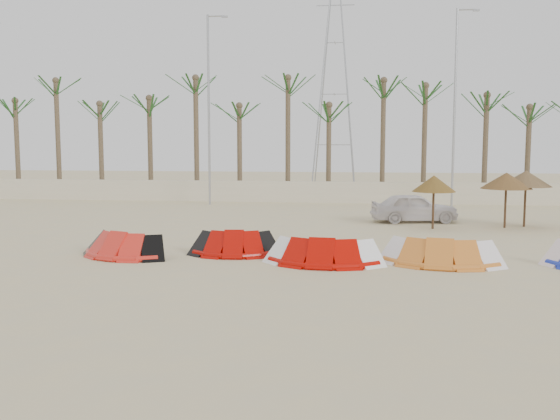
# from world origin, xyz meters

# --- Properties ---
(ground) EXTENTS (120.00, 120.00, 0.00)m
(ground) POSITION_xyz_m (0.00, 0.00, 0.00)
(ground) COLOR #D3BD87
(ground) RESTS_ON ground
(boundary_wall) EXTENTS (60.00, 0.30, 1.30)m
(boundary_wall) POSITION_xyz_m (0.00, 22.00, 0.65)
(boundary_wall) COLOR beige
(boundary_wall) RESTS_ON ground
(palm_line) EXTENTS (52.00, 4.00, 7.70)m
(palm_line) POSITION_xyz_m (0.67, 23.50, 6.44)
(palm_line) COLOR brown
(palm_line) RESTS_ON ground
(lamp_b) EXTENTS (1.25, 0.14, 11.00)m
(lamp_b) POSITION_xyz_m (-5.96, 20.00, 5.77)
(lamp_b) COLOR #A5A8AD
(lamp_b) RESTS_ON ground
(lamp_c) EXTENTS (1.25, 0.14, 11.00)m
(lamp_c) POSITION_xyz_m (8.04, 20.00, 5.77)
(lamp_c) COLOR #A5A8AD
(lamp_c) RESTS_ON ground
(pylon) EXTENTS (3.00, 3.00, 14.00)m
(pylon) POSITION_xyz_m (1.00, 28.00, 0.00)
(pylon) COLOR #A5A8AD
(pylon) RESTS_ON ground
(kite_red_left) EXTENTS (3.49, 2.38, 0.90)m
(kite_red_left) POSITION_xyz_m (-4.80, 3.44, 0.42)
(kite_red_left) COLOR red
(kite_red_left) RESTS_ON ground
(kite_red_mid) EXTENTS (3.06, 1.75, 0.90)m
(kite_red_mid) POSITION_xyz_m (-1.24, 4.21, 0.42)
(kite_red_mid) COLOR #A90701
(kite_red_mid) RESTS_ON ground
(kite_red_right) EXTENTS (3.64, 1.79, 0.90)m
(kite_red_right) POSITION_xyz_m (1.75, 3.09, 0.42)
(kite_red_right) COLOR #B20700
(kite_red_right) RESTS_ON ground
(kite_orange) EXTENTS (3.76, 2.07, 0.90)m
(kite_orange) POSITION_xyz_m (5.29, 3.43, 0.42)
(kite_orange) COLOR orange
(kite_orange) RESTS_ON ground
(parasol_left) EXTENTS (1.87, 1.87, 2.30)m
(parasol_left) POSITION_xyz_m (5.97, 11.20, 1.95)
(parasol_left) COLOR #4C331E
(parasol_left) RESTS_ON ground
(parasol_mid) EXTENTS (2.19, 2.19, 2.41)m
(parasol_mid) POSITION_xyz_m (9.11, 11.87, 2.06)
(parasol_mid) COLOR #4C331E
(parasol_mid) RESTS_ON ground
(parasol_right) EXTENTS (2.21, 2.21, 2.48)m
(parasol_right) POSITION_xyz_m (10.04, 12.36, 2.13)
(parasol_right) COLOR #4C331E
(parasol_right) RESTS_ON ground
(car) EXTENTS (4.19, 2.25, 1.35)m
(car) POSITION_xyz_m (5.36, 13.39, 0.68)
(car) COLOR white
(car) RESTS_ON ground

